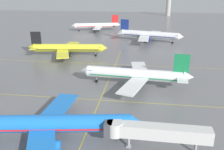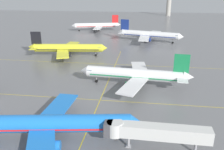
% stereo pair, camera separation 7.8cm
% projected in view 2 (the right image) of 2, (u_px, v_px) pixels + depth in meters
% --- Properties ---
extents(airliner_front_gate, '(37.57, 32.05, 11.70)m').
position_uv_depth(airliner_front_gate, '(53.00, 124.00, 51.09)').
color(airliner_front_gate, blue).
rests_on(airliner_front_gate, ground).
extents(airliner_second_row, '(37.64, 32.37, 11.70)m').
position_uv_depth(airliner_second_row, '(135.00, 74.00, 79.86)').
color(airliner_second_row, white).
rests_on(airliner_second_row, ground).
extents(airliner_third_row, '(37.59, 32.17, 11.68)m').
position_uv_depth(airliner_third_row, '(67.00, 48.00, 114.45)').
color(airliner_third_row, yellow).
rests_on(airliner_third_row, ground).
extents(airliner_far_left_stand, '(39.87, 33.93, 12.53)m').
position_uv_depth(airliner_far_left_stand, '(149.00, 35.00, 145.13)').
color(airliner_far_left_stand, white).
rests_on(airliner_far_left_stand, ground).
extents(airliner_far_right_stand, '(36.49, 31.08, 11.49)m').
position_uv_depth(airliner_far_right_stand, '(97.00, 26.00, 181.68)').
color(airliner_far_right_stand, white).
rests_on(airliner_far_right_stand, ground).
extents(taxiway_markings, '(152.39, 115.74, 0.01)m').
position_uv_depth(taxiway_markings, '(100.00, 100.00, 70.84)').
color(taxiway_markings, yellow).
rests_on(taxiway_markings, ground).
extents(jet_bridge, '(21.10, 3.38, 5.58)m').
position_uv_depth(jet_bridge, '(150.00, 131.00, 48.28)').
color(jet_bridge, silver).
rests_on(jet_bridge, ground).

